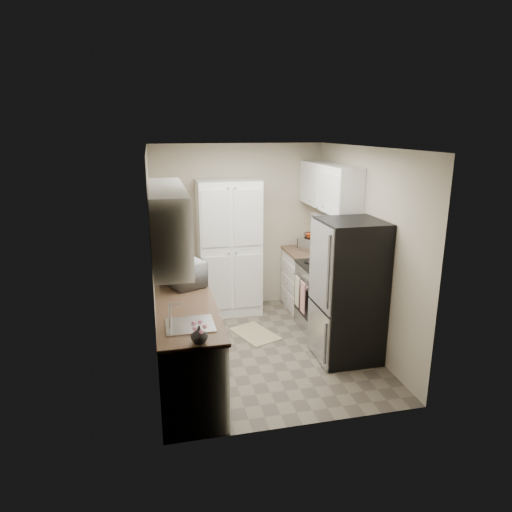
{
  "coord_description": "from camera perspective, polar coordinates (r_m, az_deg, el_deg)",
  "views": [
    {
      "loc": [
        -1.26,
        -5.13,
        2.71
      ],
      "look_at": [
        -0.06,
        0.15,
        1.19
      ],
      "focal_mm": 32.0,
      "sensor_mm": 36.0,
      "label": 1
    }
  ],
  "objects": [
    {
      "name": "ground",
      "position": [
        5.94,
        0.89,
        -11.47
      ],
      "size": [
        3.2,
        3.2,
        0.0
      ],
      "primitive_type": "plane",
      "color": "#665B4C",
      "rests_on": "ground"
    },
    {
      "name": "room_shell",
      "position": [
        5.38,
        0.8,
        4.07
      ],
      "size": [
        2.64,
        3.24,
        2.52
      ],
      "color": "beige",
      "rests_on": "ground"
    },
    {
      "name": "pantry_cabinet",
      "position": [
        6.75,
        -3.38,
        0.99
      ],
      "size": [
        0.9,
        0.55,
        2.0
      ],
      "primitive_type": "cube",
      "color": "white",
      "rests_on": "ground"
    },
    {
      "name": "base_cabinet_left",
      "position": [
        5.22,
        -8.72,
        -10.25
      ],
      "size": [
        0.6,
        2.3,
        0.88
      ],
      "primitive_type": "cube",
      "color": "white",
      "rests_on": "ground"
    },
    {
      "name": "countertop_left",
      "position": [
        5.04,
        -8.93,
        -5.53
      ],
      "size": [
        0.63,
        2.33,
        0.04
      ],
      "primitive_type": "cube",
      "color": "brown",
      "rests_on": "base_cabinet_left"
    },
    {
      "name": "base_cabinet_right",
      "position": [
        7.08,
        6.42,
        -3.11
      ],
      "size": [
        0.6,
        0.8,
        0.88
      ],
      "primitive_type": "cube",
      "color": "white",
      "rests_on": "ground"
    },
    {
      "name": "countertop_right",
      "position": [
        6.95,
        6.53,
        0.48
      ],
      "size": [
        0.63,
        0.83,
        0.04
      ],
      "primitive_type": "cube",
      "color": "brown",
      "rests_on": "base_cabinet_right"
    },
    {
      "name": "electric_range",
      "position": [
        6.36,
        8.66,
        -5.04
      ],
      "size": [
        0.71,
        0.78,
        1.13
      ],
      "color": "#B7B7BC",
      "rests_on": "ground"
    },
    {
      "name": "refrigerator",
      "position": [
        5.53,
        11.49,
        -4.29
      ],
      "size": [
        0.7,
        0.72,
        1.7
      ],
      "primitive_type": "cube",
      "color": "#B7B7BC",
      "rests_on": "ground"
    },
    {
      "name": "microwave",
      "position": [
        5.45,
        -9.06,
        -1.98
      ],
      "size": [
        0.57,
        0.66,
        0.31
      ],
      "primitive_type": "imported",
      "rotation": [
        0.0,
        0.0,
        1.98
      ],
      "color": "silver",
      "rests_on": "countertop_left"
    },
    {
      "name": "wine_bottle",
      "position": [
        5.79,
        -11.12,
        -0.85
      ],
      "size": [
        0.09,
        0.09,
        0.34
      ],
      "primitive_type": "cylinder",
      "color": "black",
      "rests_on": "countertop_left"
    },
    {
      "name": "flower_vase",
      "position": [
        4.01,
        -7.11,
        -9.72
      ],
      "size": [
        0.18,
        0.18,
        0.15
      ],
      "primitive_type": "imported",
      "rotation": [
        0.0,
        0.0,
        -0.22
      ],
      "color": "white",
      "rests_on": "countertop_left"
    },
    {
      "name": "cutting_board",
      "position": [
        5.9,
        -8.63,
        -0.65
      ],
      "size": [
        0.03,
        0.24,
        0.29
      ],
      "primitive_type": "cube",
      "rotation": [
        0.0,
        0.0,
        0.07
      ],
      "color": "#55983E",
      "rests_on": "countertop_left"
    },
    {
      "name": "toaster_oven",
      "position": [
        6.92,
        7.07,
        1.45
      ],
      "size": [
        0.4,
        0.44,
        0.2
      ],
      "primitive_type": "cube",
      "rotation": [
        0.0,
        0.0,
        0.42
      ],
      "color": "silver",
      "rests_on": "countertop_right"
    },
    {
      "name": "fruit_basket",
      "position": [
        6.89,
        6.93,
        2.7
      ],
      "size": [
        0.27,
        0.27,
        0.1
      ],
      "primitive_type": null,
      "rotation": [
        0.0,
        0.0,
        -0.18
      ],
      "color": "#D8400B",
      "rests_on": "toaster_oven"
    },
    {
      "name": "kitchen_mat",
      "position": [
        6.31,
        -0.15,
        -9.68
      ],
      "size": [
        0.65,
        0.8,
        0.01
      ],
      "primitive_type": "cube",
      "rotation": [
        0.0,
        0.0,
        0.37
      ],
      "color": "tan",
      "rests_on": "ground"
    }
  ]
}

